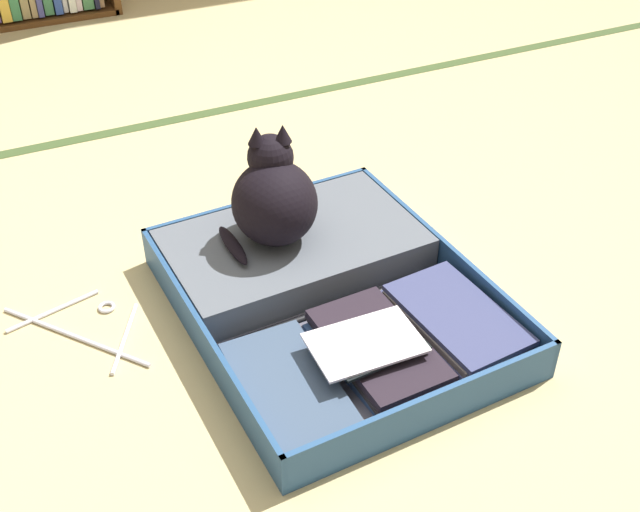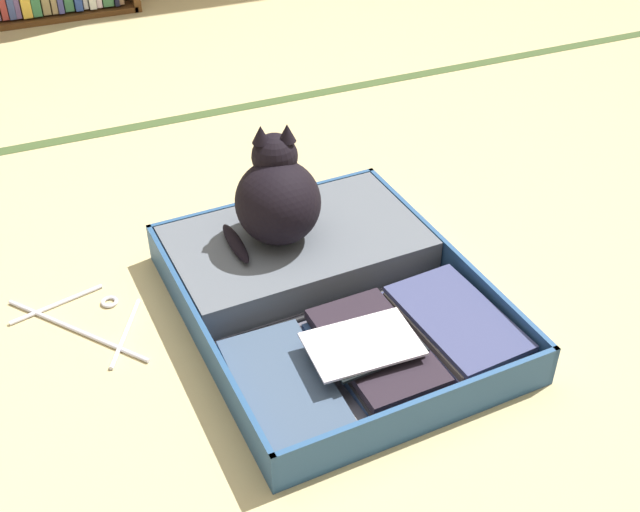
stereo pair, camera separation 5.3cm
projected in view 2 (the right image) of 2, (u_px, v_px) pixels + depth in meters
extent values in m
plane|color=tan|center=(283.00, 301.00, 1.91)|extent=(10.00, 10.00, 0.00)
cube|color=#3B5028|center=(175.00, 119.00, 2.66)|extent=(4.80, 0.05, 0.00)
cube|color=navy|center=(374.00, 368.00, 1.71)|extent=(0.67, 0.44, 0.01)
cube|color=navy|center=(423.00, 416.00, 1.55)|extent=(0.65, 0.04, 0.10)
cube|color=navy|center=(235.00, 401.00, 1.58)|extent=(0.03, 0.40, 0.10)
cube|color=navy|center=(497.00, 311.00, 1.80)|extent=(0.03, 0.40, 0.10)
cube|color=#535160|center=(374.00, 365.00, 1.71)|extent=(0.64, 0.41, 0.01)
cube|color=navy|center=(297.00, 266.00, 2.01)|extent=(0.67, 0.44, 0.01)
cube|color=navy|center=(267.00, 212.00, 2.12)|extent=(0.65, 0.04, 0.10)
cube|color=navy|center=(174.00, 286.00, 1.87)|extent=(0.03, 0.40, 0.10)
cube|color=navy|center=(406.00, 220.00, 2.09)|extent=(0.03, 0.40, 0.10)
cube|color=#535160|center=(297.00, 263.00, 2.00)|extent=(0.64, 0.41, 0.01)
cylinder|color=black|center=(332.00, 309.00, 1.85)|extent=(0.63, 0.05, 0.02)
cube|color=tan|center=(285.00, 390.00, 1.63)|extent=(0.20, 0.34, 0.02)
cube|color=#3C4E67|center=(285.00, 386.00, 1.62)|extent=(0.19, 0.35, 0.02)
cube|color=#314B7B|center=(373.00, 358.00, 1.71)|extent=(0.21, 0.34, 0.02)
cube|color=#262427|center=(376.00, 352.00, 1.70)|extent=(0.20, 0.35, 0.01)
cube|color=#261E28|center=(376.00, 347.00, 1.69)|extent=(0.20, 0.34, 0.02)
cube|color=#201C35|center=(455.00, 333.00, 1.77)|extent=(0.19, 0.29, 0.01)
cube|color=#373C64|center=(451.00, 326.00, 1.77)|extent=(0.21, 0.34, 0.02)
cube|color=#69635D|center=(455.00, 322.00, 1.75)|extent=(0.21, 0.32, 0.01)
cube|color=#3A406A|center=(457.00, 317.00, 1.74)|extent=(0.21, 0.34, 0.01)
cube|color=white|center=(362.00, 344.00, 1.65)|extent=(0.24, 0.16, 0.01)
cube|color=black|center=(370.00, 346.00, 1.65)|extent=(0.21, 0.15, 0.01)
cube|color=#545A64|center=(297.00, 250.00, 1.98)|extent=(0.63, 0.40, 0.09)
torus|color=white|center=(314.00, 224.00, 1.99)|extent=(0.10, 0.10, 0.01)
cylinder|color=black|center=(205.00, 231.00, 2.05)|extent=(0.02, 0.02, 0.09)
cylinder|color=black|center=(328.00, 199.00, 2.17)|extent=(0.02, 0.02, 0.09)
cube|color=white|center=(465.00, 403.00, 1.60)|extent=(0.04, 0.00, 0.02)
cube|color=red|center=(468.00, 398.00, 1.60)|extent=(0.04, 0.00, 0.02)
cube|color=#298C46|center=(506.00, 377.00, 1.62)|extent=(0.03, 0.00, 0.02)
ellipsoid|color=black|center=(278.00, 202.00, 1.88)|extent=(0.26, 0.27, 0.20)
ellipsoid|color=black|center=(276.00, 204.00, 1.96)|extent=(0.16, 0.11, 0.11)
sphere|color=black|center=(275.00, 156.00, 1.86)|extent=(0.11, 0.11, 0.11)
cone|color=black|center=(287.00, 133.00, 1.82)|extent=(0.04, 0.04, 0.04)
cone|color=black|center=(261.00, 134.00, 1.82)|extent=(0.04, 0.04, 0.04)
sphere|color=#DEC547|center=(281.00, 144.00, 1.90)|extent=(0.02, 0.02, 0.02)
sphere|color=#DEC547|center=(265.00, 145.00, 1.89)|extent=(0.02, 0.02, 0.02)
ellipsoid|color=black|center=(236.00, 243.00, 1.89)|extent=(0.04, 0.17, 0.03)
cylinder|color=silver|center=(76.00, 330.00, 1.81)|extent=(0.27, 0.34, 0.01)
cylinder|color=silver|center=(57.00, 304.00, 1.89)|extent=(0.23, 0.07, 0.01)
cylinder|color=silver|center=(125.00, 333.00, 1.81)|extent=(0.11, 0.21, 0.01)
torus|color=silver|center=(109.00, 302.00, 1.89)|extent=(0.06, 0.06, 0.01)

